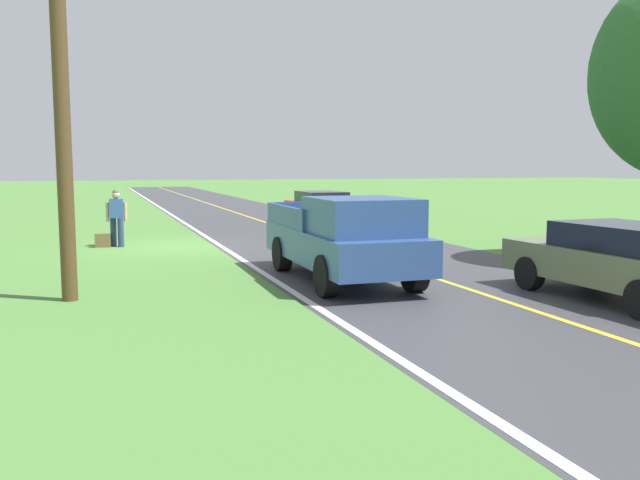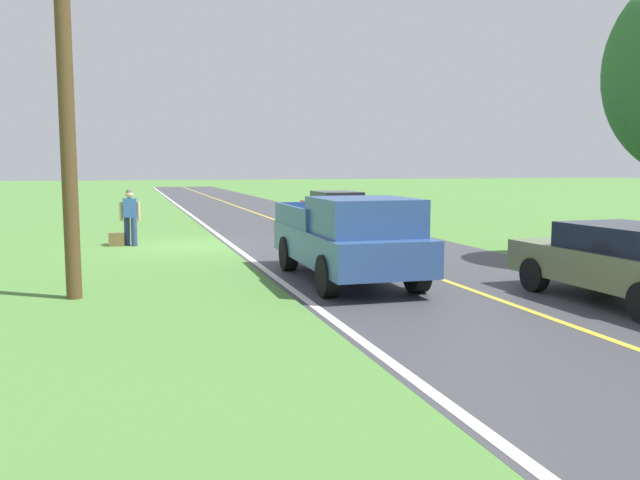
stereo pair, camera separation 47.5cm
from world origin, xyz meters
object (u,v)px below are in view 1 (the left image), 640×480
Objects in this scene: suitcase_carried at (103,240)px; sedan_near_oncoming at (320,207)px; hitchhiker_walking at (117,214)px; sedan_mid_oncoming at (621,259)px; pickup_truck_passing at (346,237)px; utility_pole_roadside at (61,91)px.

sedan_near_oncoming reaches higher than suitcase_carried.
hitchhiker_walking is 14.19m from sedan_mid_oncoming.
sedan_mid_oncoming is (-8.41, 11.43, -0.23)m from hitchhiker_walking.
pickup_truck_passing is 5.29m from sedan_mid_oncoming.
hitchhiker_walking is at bearing 30.77° from sedan_near_oncoming.
sedan_near_oncoming is (-3.83, -12.91, -0.21)m from pickup_truck_passing.
utility_pole_roadside is (9.49, -3.24, 3.00)m from sedan_mid_oncoming.
pickup_truck_passing is at bearing 34.68° from suitcase_carried.
utility_pole_roadside is at bearing -18.83° from sedan_mid_oncoming.
utility_pole_roadside is (1.08, 8.19, 2.78)m from hitchhiker_walking.
utility_pole_roadside is at bearing -1.08° from suitcase_carried.
hitchhiker_walking is 0.39× the size of sedan_mid_oncoming.
hitchhiker_walking is 0.40× the size of sedan_near_oncoming.
suitcase_carried is 0.10× the size of sedan_mid_oncoming.
hitchhiker_walking is at bearing -53.65° from sedan_mid_oncoming.
sedan_mid_oncoming is 16.33m from sedan_near_oncoming.
hitchhiker_walking is at bearing -97.50° from utility_pole_roadside.
sedan_mid_oncoming is (-8.84, 11.38, 0.55)m from suitcase_carried.
sedan_near_oncoming is at bearing -106.54° from pickup_truck_passing.
utility_pole_roadside is at bearing 1.91° from pickup_truck_passing.
pickup_truck_passing is 1.22× the size of sedan_mid_oncoming.
utility_pole_roadside reaches higher than suitcase_carried.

